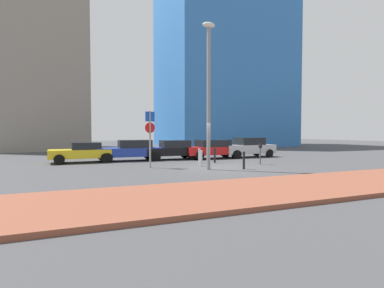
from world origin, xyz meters
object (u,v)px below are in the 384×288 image
Objects in this scene: parked_car_blue at (131,150)px; parked_car_red at (213,149)px; parking_sign_post at (150,132)px; traffic_bollard_far at (201,158)px; parking_meter at (260,151)px; street_lamp at (209,85)px; parked_car_black at (172,149)px; traffic_bollard_mid at (215,155)px; parked_car_yellow at (83,152)px; parked_car_silver at (248,147)px; traffic_bollard_near at (199,156)px; traffic_bollard_edge at (244,160)px.

parked_car_red is (6.21, -0.50, -0.00)m from parked_car_blue.
parking_sign_post is 3.36× the size of traffic_bollard_far.
traffic_bollard_far is (-3.89, 0.34, -0.38)m from parking_meter.
street_lamp reaches higher than traffic_bollard_far.
parked_car_black is 4.05× the size of traffic_bollard_mid.
parked_car_black reaches higher than parked_car_yellow.
traffic_bollard_mid is (1.84, -3.37, -0.26)m from parked_car_black.
street_lamp reaches higher than traffic_bollard_mid.
street_lamp is at bearing -35.95° from parking_sign_post.
parked_car_silver reaches higher than parked_car_red.
parking_meter is (0.87, -4.94, 0.09)m from parked_car_red.
parking_sign_post is at bearing -53.33° from parked_car_yellow.
street_lamp is (-3.23, -6.06, 3.78)m from parked_car_red.
traffic_bollard_near is 1.00× the size of traffic_bollard_edge.
parked_car_black is 0.88× the size of parked_car_red.
parked_car_silver is at bearing -2.20° from parked_car_yellow.
traffic_bollard_mid is (4.88, -3.50, -0.28)m from parked_car_blue.
traffic_bollard_edge is (0.93, -3.95, 0.00)m from traffic_bollard_near.
traffic_bollard_near is (-5.47, -2.70, -0.33)m from parked_car_silver.
traffic_bollard_near is at bearing 160.62° from traffic_bollard_mid.
street_lamp is 4.50m from traffic_bollard_edge.
parked_car_red is 3.29m from traffic_bollard_mid.
parking_meter is 5.62m from street_lamp.
parked_car_silver is at bearing 36.78° from traffic_bollard_far.
parked_car_yellow is 0.92× the size of parked_car_red.
traffic_bollard_near is at bearing 144.12° from parking_meter.
parked_car_yellow is at bearing 155.82° from traffic_bollard_near.
parked_car_black is at bearing -1.35° from parked_car_yellow.
traffic_bollard_mid is (-1.33, -3.00, -0.27)m from parked_car_red.
traffic_bollard_edge is (-2.23, -1.66, -0.37)m from parking_meter.
parked_car_blue is (3.16, -0.02, 0.06)m from parked_car_yellow.
parked_car_blue reaches higher than traffic_bollard_mid.
parked_car_blue is 8.14m from street_lamp.
parking_sign_post reaches higher than parked_car_red.
parked_car_black is at bearing 118.58° from traffic_bollard_mid.
parked_car_red reaches higher than parked_car_yellow.
parking_sign_post is at bearing 144.05° from street_lamp.
traffic_bollard_edge is (1.80, -6.98, -0.27)m from parked_car_black.
parked_car_red is 0.58× the size of street_lamp.
parked_car_blue is at bearing 177.16° from parked_car_silver.
parking_meter reaches higher than traffic_bollard_edge.
parked_car_black reaches higher than traffic_bollard_mid.
parked_car_red is 3.52m from traffic_bollard_near.
parked_car_silver is at bearing -3.04° from parked_car_black.
street_lamp is 8.21× the size of traffic_bollard_far.
parked_car_blue is 0.99× the size of parked_car_red.
traffic_bollard_far is at bearing -88.30° from parked_car_black.
traffic_bollard_mid is (8.05, -3.52, -0.21)m from parked_car_yellow.
traffic_bollard_near is (0.88, -3.04, -0.27)m from parked_car_black.
traffic_bollard_mid reaches higher than traffic_bollard_edge.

